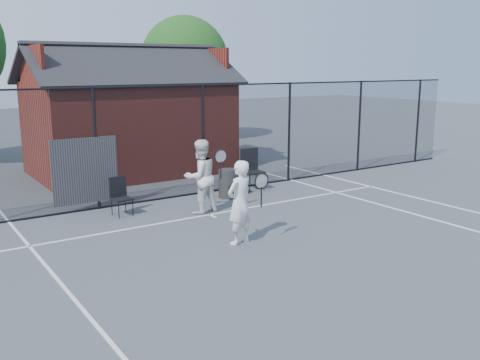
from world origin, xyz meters
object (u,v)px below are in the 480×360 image
player_back (200,177)px  chair_right (253,170)px  player_front (240,202)px  waste_bin (228,183)px  clubhouse (129,124)px  chair_left (122,197)px

player_back → chair_right: (2.43, 1.27, -0.32)m
player_front → player_back: bearing=78.7°
chair_right → waste_bin: 1.12m
clubhouse → chair_left: 5.51m
waste_bin → player_front: bearing=-119.1°
chair_left → chair_right: (4.11, 0.46, 0.12)m
chair_left → waste_bin: (3.06, 0.12, -0.07)m
player_back → waste_bin: bearing=34.0°
player_front → chair_right: 4.71m
player_front → chair_right: size_ratio=1.47×
clubhouse → player_back: (-0.57, -5.71, -0.71)m
player_front → chair_right: (2.91, 3.69, -0.27)m
player_front → waste_bin: (1.86, 3.35, -0.46)m
chair_left → waste_bin: bearing=-3.2°
player_front → player_back: 2.47m
clubhouse → player_back: size_ratio=3.65×
player_front → clubhouse: bearing=82.6°
chair_right → player_back: bearing=-146.4°
chair_right → waste_bin: size_ratio=1.50×
clubhouse → player_front: clubhouse is taller
player_front → chair_right: bearing=51.7°
clubhouse → waste_bin: clubhouse is taller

